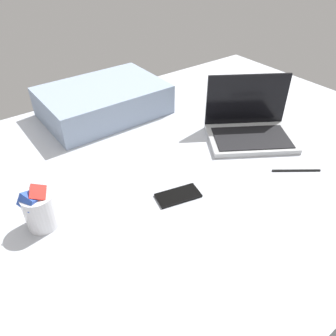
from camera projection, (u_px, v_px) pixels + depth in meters
bed_mattress at (202, 167)px, 133.59cm from camera, size 180.00×140.00×18.00cm
laptop at (249, 127)px, 132.73cm from camera, size 40.17×36.97×23.00cm
snack_cup at (40, 209)px, 93.20cm from camera, size 9.71×9.00×14.60cm
cell_phone at (178, 195)px, 106.07cm from camera, size 15.17×9.78×0.80cm
pillow at (103, 101)px, 146.90cm from camera, size 52.00×36.00×13.00cm
charger_cable at (296, 170)px, 116.67cm from camera, size 14.14×10.43×0.60cm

